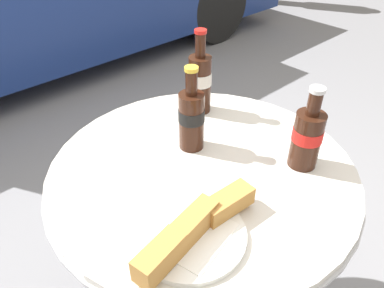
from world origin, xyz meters
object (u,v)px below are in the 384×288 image
object	(u,v)px
cola_bottle_right	(307,136)
lunch_plate_near	(192,231)
bistro_table	(201,213)
cola_bottle_left	(200,81)
cola_bottle_center	(191,117)

from	to	relation	value
cola_bottle_right	lunch_plate_near	xyz separation A→B (m)	(-0.37, 0.01, -0.06)
cola_bottle_right	bistro_table	bearing A→B (deg)	139.85
bistro_table	cola_bottle_left	xyz separation A→B (m)	(0.19, 0.21, 0.27)
bistro_table	cola_bottle_left	distance (m)	0.39
lunch_plate_near	bistro_table	bearing A→B (deg)	40.48
bistro_table	cola_bottle_right	distance (m)	0.36
cola_bottle_left	lunch_plate_near	distance (m)	0.51
lunch_plate_near	cola_bottle_center	bearing A→B (deg)	47.37
cola_bottle_right	lunch_plate_near	world-z (taller)	cola_bottle_right
bistro_table	lunch_plate_near	size ratio (longest dim) A/B	2.49
bistro_table	cola_bottle_center	xyz separation A→B (m)	(0.04, 0.08, 0.26)
cola_bottle_right	cola_bottle_center	xyz separation A→B (m)	(-0.15, 0.25, 0.01)
cola_bottle_center	cola_bottle_right	bearing A→B (deg)	-58.04
cola_bottle_left	cola_bottle_right	xyz separation A→B (m)	(0.01, -0.37, -0.02)
bistro_table	cola_bottle_right	world-z (taller)	cola_bottle_right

